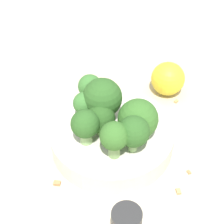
{
  "coord_description": "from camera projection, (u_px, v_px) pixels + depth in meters",
  "views": [
    {
      "loc": [
        -0.16,
        0.34,
        0.43
      ],
      "look_at": [
        0.0,
        0.0,
        0.07
      ],
      "focal_mm": 60.0,
      "sensor_mm": 36.0,
      "label": 1
    }
  ],
  "objects": [
    {
      "name": "broccoli_floret_7",
      "position": [
        85.0,
        105.0,
        0.53
      ],
      "size": [
        0.03,
        0.03,
        0.05
      ],
      "color": "#7A9E5B",
      "rests_on": "bowl"
    },
    {
      "name": "almond_crumb_1",
      "position": [
        57.0,
        182.0,
        0.51
      ],
      "size": [
        0.01,
        0.01,
        0.01
      ],
      "primitive_type": "cube",
      "rotation": [
        0.0,
        0.0,
        3.45
      ],
      "color": "#AD7F4C",
      "rests_on": "ground_plane"
    },
    {
      "name": "almond_crumb_2",
      "position": [
        176.0,
        101.0,
        0.63
      ],
      "size": [
        0.01,
        0.01,
        0.01
      ],
      "primitive_type": "cube",
      "rotation": [
        0.0,
        0.0,
        1.39
      ],
      "color": "tan",
      "rests_on": "ground_plane"
    },
    {
      "name": "broccoli_floret_2",
      "position": [
        90.0,
        88.0,
        0.56
      ],
      "size": [
        0.04,
        0.04,
        0.05
      ],
      "color": "#84AD66",
      "rests_on": "bowl"
    },
    {
      "name": "broccoli_floret_3",
      "position": [
        85.0,
        125.0,
        0.5
      ],
      "size": [
        0.04,
        0.04,
        0.05
      ],
      "color": "#8EB770",
      "rests_on": "bowl"
    },
    {
      "name": "ground_plane",
      "position": [
        112.0,
        145.0,
        0.56
      ],
      "size": [
        3.0,
        3.0,
        0.0
      ],
      "primitive_type": "plane",
      "color": "beige"
    },
    {
      "name": "lemon_wedge",
      "position": [
        168.0,
        79.0,
        0.63
      ],
      "size": [
        0.06,
        0.06,
        0.06
      ],
      "primitive_type": "sphere",
      "color": "yellow",
      "rests_on": "ground_plane"
    },
    {
      "name": "broccoli_floret_6",
      "position": [
        101.0,
        119.0,
        0.52
      ],
      "size": [
        0.04,
        0.04,
        0.05
      ],
      "color": "#84AD66",
      "rests_on": "bowl"
    },
    {
      "name": "broccoli_floret_1",
      "position": [
        134.0,
        132.0,
        0.49
      ],
      "size": [
        0.04,
        0.04,
        0.06
      ],
      "color": "#84AD66",
      "rests_on": "bowl"
    },
    {
      "name": "almond_crumb_3",
      "position": [
        189.0,
        172.0,
        0.52
      ],
      "size": [
        0.01,
        0.01,
        0.01
      ],
      "primitive_type": "cube",
      "rotation": [
        0.0,
        0.0,
        2.41
      ],
      "color": "#AD7F4C",
      "rests_on": "ground_plane"
    },
    {
      "name": "broccoli_floret_5",
      "position": [
        138.0,
        119.0,
        0.51
      ],
      "size": [
        0.06,
        0.06,
        0.06
      ],
      "color": "#84AD66",
      "rests_on": "bowl"
    },
    {
      "name": "almond_crumb_4",
      "position": [
        179.0,
        191.0,
        0.5
      ],
      "size": [
        0.01,
        0.01,
        0.01
      ],
      "primitive_type": "cube",
      "rotation": [
        0.0,
        0.0,
        2.19
      ],
      "color": "tan",
      "rests_on": "ground_plane"
    },
    {
      "name": "broccoli_floret_0",
      "position": [
        102.0,
        98.0,
        0.53
      ],
      "size": [
        0.06,
        0.06,
        0.07
      ],
      "color": "#7A9E5B",
      "rests_on": "bowl"
    },
    {
      "name": "broccoli_floret_4",
      "position": [
        114.0,
        137.0,
        0.48
      ],
      "size": [
        0.04,
        0.04,
        0.06
      ],
      "color": "#7A9E5B",
      "rests_on": "bowl"
    },
    {
      "name": "bowl",
      "position": [
        112.0,
        137.0,
        0.55
      ],
      "size": [
        0.18,
        0.18,
        0.03
      ],
      "primitive_type": "cylinder",
      "color": "silver",
      "rests_on": "ground_plane"
    },
    {
      "name": "almond_crumb_0",
      "position": [
        104.0,
        80.0,
        0.67
      ],
      "size": [
        0.01,
        0.01,
        0.01
      ],
      "primitive_type": "cube",
      "rotation": [
        0.0,
        0.0,
        3.86
      ],
      "color": "#AD7F4C",
      "rests_on": "ground_plane"
    }
  ]
}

